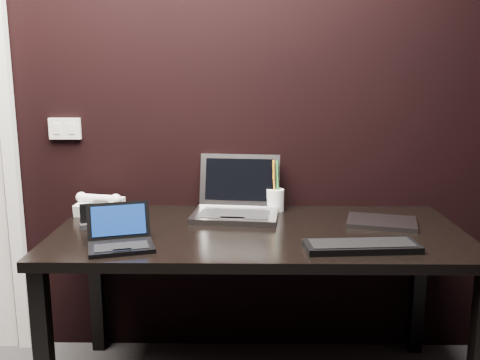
{
  "coord_description": "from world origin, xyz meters",
  "views": [
    {
      "loc": [
        0.25,
        -0.74,
        1.39
      ],
      "look_at": [
        0.22,
        1.35,
        0.96
      ],
      "focal_mm": 40.0,
      "sensor_mm": 36.0,
      "label": 1
    }
  ],
  "objects_px": {
    "desk": "(259,247)",
    "desk_phone": "(100,206)",
    "closed_laptop": "(382,222)",
    "pen_cup": "(275,199)",
    "netbook": "(120,239)",
    "silver_laptop": "(236,205)",
    "ext_keyboard": "(362,246)",
    "mobile_phone": "(86,219)"
  },
  "relations": [
    {
      "from": "desk",
      "to": "desk_phone",
      "type": "distance_m",
      "value": 0.78
    },
    {
      "from": "desk",
      "to": "closed_laptop",
      "type": "relative_size",
      "value": 5.14
    },
    {
      "from": "desk",
      "to": "closed_laptop",
      "type": "distance_m",
      "value": 0.55
    },
    {
      "from": "desk",
      "to": "ext_keyboard",
      "type": "distance_m",
      "value": 0.46
    },
    {
      "from": "pen_cup",
      "to": "silver_laptop",
      "type": "bearing_deg",
      "value": -153.64
    },
    {
      "from": "desk",
      "to": "desk_phone",
      "type": "relative_size",
      "value": 7.39
    },
    {
      "from": "mobile_phone",
      "to": "desk",
      "type": "bearing_deg",
      "value": -1.5
    },
    {
      "from": "closed_laptop",
      "to": "desk_phone",
      "type": "relative_size",
      "value": 1.44
    },
    {
      "from": "desk",
      "to": "mobile_phone",
      "type": "height_order",
      "value": "mobile_phone"
    },
    {
      "from": "desk",
      "to": "netbook",
      "type": "height_order",
      "value": "netbook"
    },
    {
      "from": "silver_laptop",
      "to": "pen_cup",
      "type": "height_order",
      "value": "silver_laptop"
    },
    {
      "from": "mobile_phone",
      "to": "pen_cup",
      "type": "distance_m",
      "value": 0.86
    },
    {
      "from": "closed_laptop",
      "to": "mobile_phone",
      "type": "distance_m",
      "value": 1.26
    },
    {
      "from": "desk_phone",
      "to": "pen_cup",
      "type": "height_order",
      "value": "pen_cup"
    },
    {
      "from": "mobile_phone",
      "to": "desk_phone",
      "type": "bearing_deg",
      "value": 90.63
    },
    {
      "from": "silver_laptop",
      "to": "mobile_phone",
      "type": "distance_m",
      "value": 0.66
    },
    {
      "from": "desk",
      "to": "desk_phone",
      "type": "bearing_deg",
      "value": 162.08
    },
    {
      "from": "silver_laptop",
      "to": "closed_laptop",
      "type": "height_order",
      "value": "silver_laptop"
    },
    {
      "from": "closed_laptop",
      "to": "pen_cup",
      "type": "height_order",
      "value": "pen_cup"
    },
    {
      "from": "silver_laptop",
      "to": "ext_keyboard",
      "type": "relative_size",
      "value": 0.95
    },
    {
      "from": "ext_keyboard",
      "to": "desk_phone",
      "type": "bearing_deg",
      "value": 156.5
    },
    {
      "from": "ext_keyboard",
      "to": "desk_phone",
      "type": "height_order",
      "value": "desk_phone"
    },
    {
      "from": "silver_laptop",
      "to": "closed_laptop",
      "type": "distance_m",
      "value": 0.65
    },
    {
      "from": "netbook",
      "to": "desk_phone",
      "type": "xyz_separation_m",
      "value": [
        -0.2,
        0.47,
        0.01
      ]
    },
    {
      "from": "desk",
      "to": "ext_keyboard",
      "type": "bearing_deg",
      "value": -33.06
    },
    {
      "from": "desk",
      "to": "netbook",
      "type": "bearing_deg",
      "value": -156.43
    },
    {
      "from": "netbook",
      "to": "ext_keyboard",
      "type": "relative_size",
      "value": 0.67
    },
    {
      "from": "ext_keyboard",
      "to": "mobile_phone",
      "type": "bearing_deg",
      "value": 166.54
    },
    {
      "from": "silver_laptop",
      "to": "ext_keyboard",
      "type": "distance_m",
      "value": 0.67
    },
    {
      "from": "closed_laptop",
      "to": "desk_phone",
      "type": "height_order",
      "value": "desk_phone"
    },
    {
      "from": "closed_laptop",
      "to": "desk",
      "type": "bearing_deg",
      "value": -170.97
    },
    {
      "from": "silver_laptop",
      "to": "pen_cup",
      "type": "relative_size",
      "value": 1.69
    },
    {
      "from": "netbook",
      "to": "desk_phone",
      "type": "height_order",
      "value": "netbook"
    },
    {
      "from": "desk",
      "to": "closed_laptop",
      "type": "height_order",
      "value": "closed_laptop"
    },
    {
      "from": "desk_phone",
      "to": "mobile_phone",
      "type": "relative_size",
      "value": 2.25
    },
    {
      "from": "ext_keyboard",
      "to": "pen_cup",
      "type": "bearing_deg",
      "value": 117.8
    },
    {
      "from": "desk",
      "to": "silver_laptop",
      "type": "height_order",
      "value": "silver_laptop"
    },
    {
      "from": "ext_keyboard",
      "to": "closed_laptop",
      "type": "height_order",
      "value": "ext_keyboard"
    },
    {
      "from": "mobile_phone",
      "to": "silver_laptop",
      "type": "bearing_deg",
      "value": 17.74
    },
    {
      "from": "silver_laptop",
      "to": "ext_keyboard",
      "type": "height_order",
      "value": "silver_laptop"
    },
    {
      "from": "pen_cup",
      "to": "netbook",
      "type": "bearing_deg",
      "value": -138.45
    },
    {
      "from": "desk_phone",
      "to": "pen_cup",
      "type": "distance_m",
      "value": 0.82
    }
  ]
}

